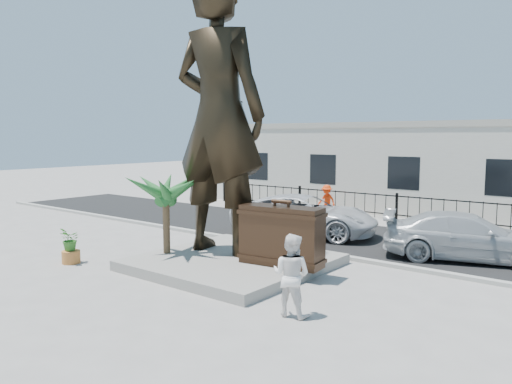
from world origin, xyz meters
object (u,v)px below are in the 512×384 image
statue (219,115)px  tourist (291,275)px  suitcase (281,236)px  car_white (304,215)px

statue → tourist: size_ratio=4.68×
suitcase → car_white: size_ratio=0.41×
statue → car_white: (-0.07, 5.10, -3.81)m
statue → tourist: bearing=141.3°
tourist → car_white: size_ratio=0.32×
statue → tourist: (4.63, -2.73, -3.70)m
tourist → statue: bearing=-38.5°
tourist → suitcase: bearing=-58.6°
statue → tourist: 6.53m
car_white → tourist: bearing=-164.4°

